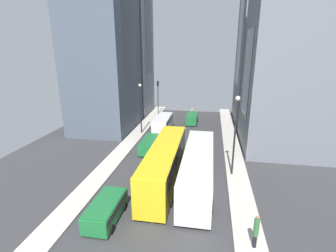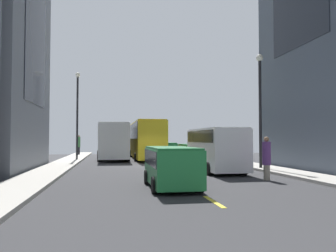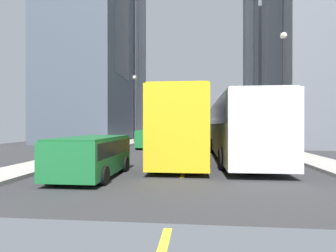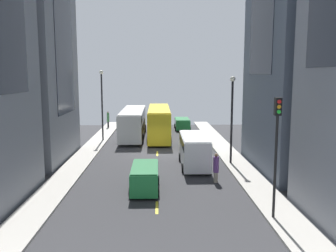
{
  "view_description": "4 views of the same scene",
  "coord_description": "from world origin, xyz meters",
  "px_view_note": "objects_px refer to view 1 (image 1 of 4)",
  "views": [
    {
      "loc": [
        -3.73,
        29.78,
        12.01
      ],
      "look_at": [
        1.63,
        -1.26,
        2.33
      ],
      "focal_mm": 26.78,
      "sensor_mm": 36.0,
      "label": 1
    },
    {
      "loc": [
        -3.18,
        -24.04,
        1.97
      ],
      "look_at": [
        0.86,
        -0.59,
        2.89
      ],
      "focal_mm": 35.51,
      "sensor_mm": 36.0,
      "label": 2
    },
    {
      "loc": [
        -0.52,
        25.13,
        1.95
      ],
      "look_at": [
        1.62,
        4.15,
        1.88
      ],
      "focal_mm": 29.46,
      "sensor_mm": 36.0,
      "label": 3
    },
    {
      "loc": [
        0.09,
        -33.6,
        7.52
      ],
      "look_at": [
        1.15,
        4.49,
        2.02
      ],
      "focal_mm": 38.47,
      "sensor_mm": 36.0,
      "label": 4
    }
  ],
  "objects_px": {
    "city_bus_white": "(198,166)",
    "pedestrian_waiting_curb": "(256,231)",
    "pedestrian_crossing_mid": "(161,118)",
    "car_green_2": "(192,118)",
    "car_green_0": "(149,144)",
    "traffic_light_near_corner": "(158,91)",
    "delivery_van_white": "(163,124)",
    "streetcar_yellow": "(165,160)",
    "car_green_1": "(106,209)"
  },
  "relations": [
    {
      "from": "streetcar_yellow",
      "to": "pedestrian_crossing_mid",
      "type": "bearing_deg",
      "value": -77.78
    },
    {
      "from": "pedestrian_crossing_mid",
      "to": "car_green_2",
      "type": "bearing_deg",
      "value": 74.02
    },
    {
      "from": "pedestrian_crossing_mid",
      "to": "traffic_light_near_corner",
      "type": "distance_m",
      "value": 7.71
    },
    {
      "from": "city_bus_white",
      "to": "pedestrian_waiting_curb",
      "type": "relative_size",
      "value": 5.47
    },
    {
      "from": "car_green_2",
      "to": "traffic_light_near_corner",
      "type": "relative_size",
      "value": 0.66
    },
    {
      "from": "car_green_2",
      "to": "pedestrian_waiting_curb",
      "type": "bearing_deg",
      "value": 102.62
    },
    {
      "from": "delivery_van_white",
      "to": "car_green_0",
      "type": "xyz_separation_m",
      "value": [
        0.37,
        6.73,
        -0.61
      ]
    },
    {
      "from": "traffic_light_near_corner",
      "to": "city_bus_white",
      "type": "bearing_deg",
      "value": 109.68
    },
    {
      "from": "pedestrian_crossing_mid",
      "to": "traffic_light_near_corner",
      "type": "height_order",
      "value": "traffic_light_near_corner"
    },
    {
      "from": "car_green_2",
      "to": "pedestrian_crossing_mid",
      "type": "bearing_deg",
      "value": 18.77
    },
    {
      "from": "city_bus_white",
      "to": "pedestrian_waiting_curb",
      "type": "height_order",
      "value": "city_bus_white"
    },
    {
      "from": "car_green_1",
      "to": "pedestrian_waiting_curb",
      "type": "xyz_separation_m",
      "value": [
        -10.27,
        1.11,
        0.46
      ]
    },
    {
      "from": "car_green_0",
      "to": "pedestrian_crossing_mid",
      "type": "bearing_deg",
      "value": -86.28
    },
    {
      "from": "pedestrian_crossing_mid",
      "to": "pedestrian_waiting_curb",
      "type": "distance_m",
      "value": 27.8
    },
    {
      "from": "car_green_2",
      "to": "pedestrian_crossing_mid",
      "type": "distance_m",
      "value": 5.18
    },
    {
      "from": "streetcar_yellow",
      "to": "delivery_van_white",
      "type": "distance_m",
      "value": 14.01
    },
    {
      "from": "city_bus_white",
      "to": "car_green_0",
      "type": "relative_size",
      "value": 2.66
    },
    {
      "from": "traffic_light_near_corner",
      "to": "pedestrian_crossing_mid",
      "type": "bearing_deg",
      "value": 106.29
    },
    {
      "from": "car_green_2",
      "to": "traffic_light_near_corner",
      "type": "distance_m",
      "value": 9.16
    },
    {
      "from": "city_bus_white",
      "to": "delivery_van_white",
      "type": "height_order",
      "value": "city_bus_white"
    },
    {
      "from": "pedestrian_crossing_mid",
      "to": "pedestrian_waiting_curb",
      "type": "height_order",
      "value": "pedestrian_waiting_curb"
    },
    {
      "from": "pedestrian_waiting_curb",
      "to": "traffic_light_near_corner",
      "type": "height_order",
      "value": "traffic_light_near_corner"
    },
    {
      "from": "delivery_van_white",
      "to": "traffic_light_near_corner",
      "type": "xyz_separation_m",
      "value": [
        3.04,
        -11.05,
        2.94
      ]
    },
    {
      "from": "car_green_0",
      "to": "pedestrian_waiting_curb",
      "type": "relative_size",
      "value": 2.06
    },
    {
      "from": "pedestrian_waiting_curb",
      "to": "car_green_0",
      "type": "bearing_deg",
      "value": 84.59
    },
    {
      "from": "car_green_1",
      "to": "pedestrian_crossing_mid",
      "type": "bearing_deg",
      "value": -88.29
    },
    {
      "from": "streetcar_yellow",
      "to": "car_green_2",
      "type": "distance_m",
      "value": 19.84
    },
    {
      "from": "car_green_1",
      "to": "streetcar_yellow",
      "type": "bearing_deg",
      "value": -116.87
    },
    {
      "from": "car_green_0",
      "to": "pedestrian_waiting_curb",
      "type": "xyz_separation_m",
      "value": [
        -10.27,
        14.39,
        0.44
      ]
    },
    {
      "from": "streetcar_yellow",
      "to": "delivery_van_white",
      "type": "relative_size",
      "value": 2.06
    },
    {
      "from": "pedestrian_waiting_curb",
      "to": "car_green_2",
      "type": "bearing_deg",
      "value": 61.69
    },
    {
      "from": "streetcar_yellow",
      "to": "car_green_1",
      "type": "relative_size",
      "value": 2.96
    },
    {
      "from": "delivery_van_white",
      "to": "car_green_2",
      "type": "relative_size",
      "value": 1.48
    },
    {
      "from": "car_green_2",
      "to": "pedestrian_crossing_mid",
      "type": "relative_size",
      "value": 2.0
    },
    {
      "from": "pedestrian_crossing_mid",
      "to": "traffic_light_near_corner",
      "type": "xyz_separation_m",
      "value": [
        1.94,
        -6.65,
        3.37
      ]
    },
    {
      "from": "pedestrian_crossing_mid",
      "to": "pedestrian_waiting_curb",
      "type": "bearing_deg",
      "value": -11.45
    },
    {
      "from": "streetcar_yellow",
      "to": "pedestrian_waiting_curb",
      "type": "height_order",
      "value": "streetcar_yellow"
    },
    {
      "from": "city_bus_white",
      "to": "pedestrian_crossing_mid",
      "type": "bearing_deg",
      "value": -69.13
    },
    {
      "from": "streetcar_yellow",
      "to": "pedestrian_crossing_mid",
      "type": "xyz_separation_m",
      "value": [
        3.92,
        -18.12,
        -1.04
      ]
    },
    {
      "from": "streetcar_yellow",
      "to": "car_green_1",
      "type": "bearing_deg",
      "value": 63.13
    },
    {
      "from": "car_green_2",
      "to": "pedestrian_waiting_curb",
      "type": "relative_size",
      "value": 1.84
    },
    {
      "from": "streetcar_yellow",
      "to": "car_green_1",
      "type": "height_order",
      "value": "streetcar_yellow"
    },
    {
      "from": "city_bus_white",
      "to": "streetcar_yellow",
      "type": "height_order",
      "value": "streetcar_yellow"
    },
    {
      "from": "car_green_0",
      "to": "pedestrian_waiting_curb",
      "type": "height_order",
      "value": "pedestrian_waiting_curb"
    },
    {
      "from": "car_green_0",
      "to": "pedestrian_waiting_curb",
      "type": "bearing_deg",
      "value": 125.52
    },
    {
      "from": "car_green_0",
      "to": "traffic_light_near_corner",
      "type": "height_order",
      "value": "traffic_light_near_corner"
    },
    {
      "from": "pedestrian_waiting_curb",
      "to": "traffic_light_near_corner",
      "type": "distance_m",
      "value": 34.82
    },
    {
      "from": "car_green_2",
      "to": "pedestrian_waiting_curb",
      "type": "xyz_separation_m",
      "value": [
        -6.09,
        27.2,
        0.39
      ]
    },
    {
      "from": "traffic_light_near_corner",
      "to": "pedestrian_waiting_curb",
      "type": "bearing_deg",
      "value": 111.91
    },
    {
      "from": "car_green_1",
      "to": "pedestrian_waiting_curb",
      "type": "relative_size",
      "value": 1.89
    }
  ]
}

